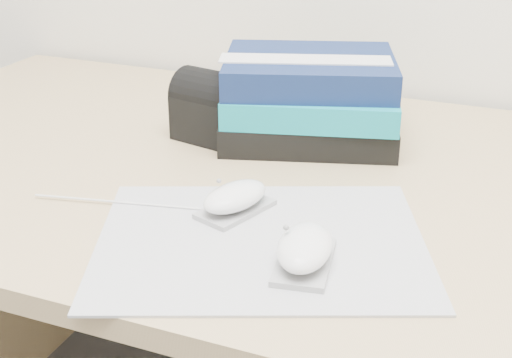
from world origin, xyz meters
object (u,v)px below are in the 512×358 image
at_px(desk, 326,292).
at_px(mouse_front, 305,249).
at_px(pouch, 215,107).
at_px(book_stack, 310,98).
at_px(mouse_rear, 235,199).

relative_size(desk, mouse_front, 13.81).
bearing_deg(mouse_front, pouch, 128.83).
bearing_deg(desk, pouch, 175.95).
bearing_deg(book_stack, pouch, -154.43).
bearing_deg(pouch, book_stack, 25.57).
distance_m(book_stack, pouch, 0.15).
distance_m(mouse_front, pouch, 0.41).
bearing_deg(desk, mouse_front, -79.42).
height_order(desk, mouse_rear, mouse_rear).
height_order(book_stack, pouch, book_stack).
height_order(mouse_rear, book_stack, book_stack).
bearing_deg(pouch, desk, -4.05).
distance_m(desk, book_stack, 0.32).
relative_size(desk, pouch, 11.63).
bearing_deg(mouse_front, mouse_rear, 143.91).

